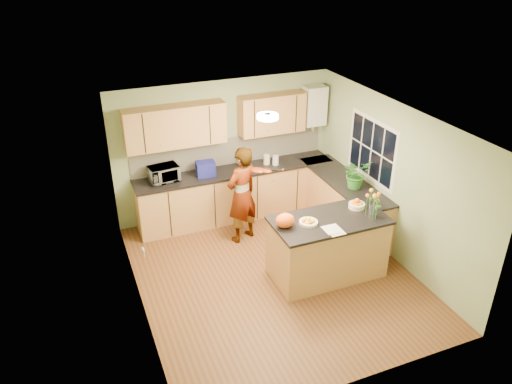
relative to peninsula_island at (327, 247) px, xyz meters
name	(u,v)px	position (x,y,z in m)	size (l,w,h in m)	color
floor	(274,275)	(-0.76, 0.27, -0.49)	(4.50, 4.50, 0.00)	#543518
ceiling	(277,121)	(-0.76, 0.27, 2.01)	(4.00, 4.50, 0.02)	silver
wall_back	(224,148)	(-0.76, 2.52, 0.76)	(4.00, 0.02, 2.50)	gray
wall_front	(361,298)	(-0.76, -1.98, 0.76)	(4.00, 0.02, 2.50)	gray
wall_left	(134,232)	(-2.76, 0.27, 0.76)	(0.02, 4.50, 2.50)	gray
wall_right	(392,181)	(1.24, 0.27, 0.76)	(0.02, 4.50, 2.50)	gray
back_counter	(236,193)	(-0.66, 2.22, -0.02)	(3.64, 0.62, 0.94)	#B68149
right_counter	(343,204)	(0.94, 1.12, -0.02)	(0.62, 2.24, 0.94)	#B68149
splashback	(230,151)	(-0.66, 2.51, 0.71)	(3.60, 0.02, 0.52)	beige
upper_cabinets	(217,121)	(-0.94, 2.35, 1.36)	(3.20, 0.34, 0.70)	#B68149
boiler	(314,106)	(0.94, 2.36, 1.41)	(0.40, 0.30, 0.86)	silver
window_right	(372,150)	(1.23, 0.87, 1.06)	(0.01, 1.30, 1.05)	silver
light_switch	(144,252)	(-2.74, -0.33, 0.81)	(0.02, 0.09, 0.09)	silver
ceiling_lamp	(268,117)	(-0.76, 0.57, 1.97)	(0.30, 0.30, 0.07)	#FFEABF
peninsula_island	(327,247)	(0.00, 0.00, 0.00)	(1.71, 0.87, 0.98)	#B68149
fruit_dish	(308,221)	(-0.35, 0.00, 0.53)	(0.27, 0.27, 0.09)	#F7E5C5
orange_bowl	(357,204)	(0.55, 0.15, 0.55)	(0.25, 0.25, 0.14)	#F7E5C5
flower_vase	(374,199)	(0.60, -0.18, 0.79)	(0.25, 0.25, 0.46)	silver
orange_bag	(285,220)	(-0.70, 0.05, 0.59)	(0.28, 0.23, 0.21)	#FC5914
papers	(334,230)	(-0.10, -0.30, 0.49)	(0.22, 0.30, 0.01)	silver
violinist	(242,195)	(-0.83, 1.43, 0.36)	(0.62, 0.41, 1.69)	tan
violin	(258,170)	(-0.63, 1.21, 0.86)	(0.54, 0.22, 0.11)	#4A1504
microwave	(164,174)	(-1.94, 2.25, 0.59)	(0.49, 0.33, 0.27)	silver
blue_box	(206,169)	(-1.22, 2.19, 0.58)	(0.32, 0.23, 0.26)	navy
kettle	(243,162)	(-0.51, 2.23, 0.57)	(0.16, 0.16, 0.30)	silver
jar_cream	(267,159)	(-0.04, 2.24, 0.54)	(0.12, 0.12, 0.18)	#F7E5C5
jar_white	(276,160)	(0.10, 2.16, 0.54)	(0.11, 0.11, 0.17)	silver
potted_plant	(356,174)	(0.94, 0.81, 0.70)	(0.45, 0.39, 0.50)	#2F7A28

